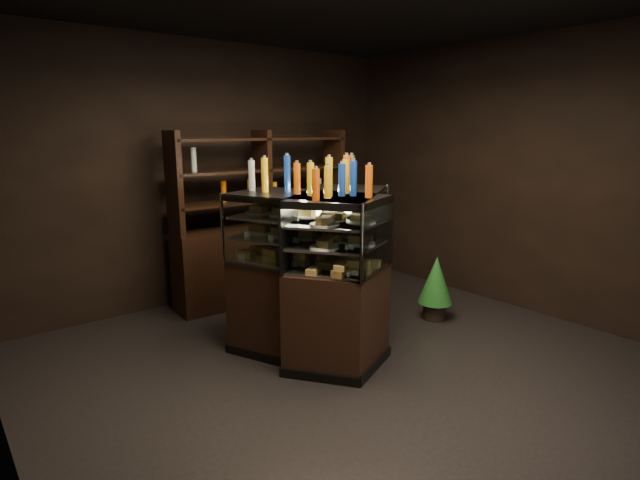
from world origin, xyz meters
The scene contains 7 objects.
ground centered at (0.00, 0.00, 0.00)m, with size 5.00×5.00×0.00m, color black.
room_shell centered at (0.00, 0.00, 1.94)m, with size 5.02×5.02×3.01m.
display_case centered at (-0.01, 0.41, 0.49)m, with size 1.62×1.52×1.48m.
food_display centered at (-0.01, 0.40, 1.14)m, with size 1.18×1.22×0.45m.
bottles_top centered at (-0.01, 0.41, 1.61)m, with size 1.02×1.08×0.30m.
potted_conifer centered at (1.44, 0.28, 0.45)m, with size 0.37×0.37×0.79m.
back_shelving centered at (0.40, 2.05, 0.61)m, with size 2.19×0.51×2.00m.
Camera 1 is at (-2.72, -2.92, 2.01)m, focal length 28.00 mm.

